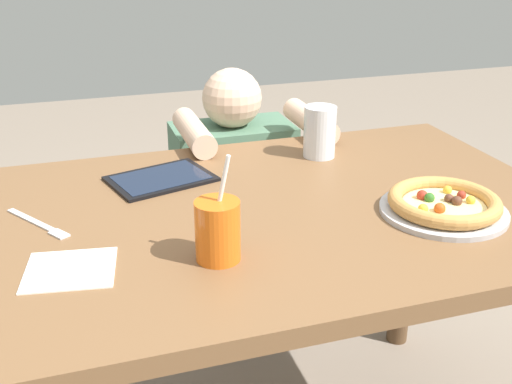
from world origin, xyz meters
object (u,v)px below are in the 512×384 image
Objects in this scene: water_cup_clear at (320,131)px; diner_seated at (234,213)px; drink_cup_colored at (218,230)px; fork at (40,224)px; tablet at (161,179)px; pizza_near at (444,205)px.

water_cup_clear is 0.60m from diner_seated.
drink_cup_colored reaches higher than fork.
tablet is (0.28, 0.17, 0.00)m from fork.
water_cup_clear is 0.77× the size of fork.
tablet is at bearing -174.51° from water_cup_clear.
diner_seated reaches higher than tablet.
drink_cup_colored is 0.41m from fork.
fork is 0.94m from diner_seated.
fork is 0.64× the size of tablet.
water_cup_clear reaches higher than pizza_near.
tablet is at bearing 95.08° from drink_cup_colored.
pizza_near is at bearing -13.96° from fork.
drink_cup_colored is 0.61m from water_cup_clear.
fork is at bearing -133.44° from diner_seated.
drink_cup_colored is 0.74× the size of tablet.
tablet reaches higher than fork.
tablet is 0.66m from diner_seated.
drink_cup_colored is at bearing -107.46° from diner_seated.
drink_cup_colored reaches higher than tablet.
diner_seated is at bearing 55.96° from tablet.
pizza_near is at bearing -74.58° from water_cup_clear.
water_cup_clear is 0.50× the size of tablet.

